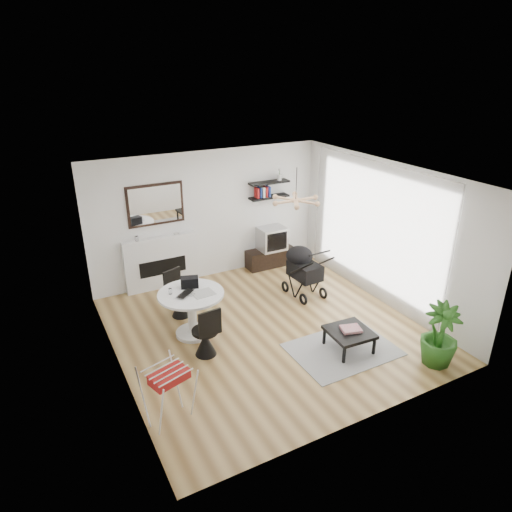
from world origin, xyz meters
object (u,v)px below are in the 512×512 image
potted_plant (440,335)px  crt_tv (271,238)px  drying_rack (169,394)px  fireplace (161,256)px  coffee_table (349,333)px  dining_table (192,307)px  tv_console (270,257)px  stroller (303,272)px

potted_plant → crt_tv: bearing=95.6°
crt_tv → drying_rack: (-3.57, -3.63, -0.24)m
fireplace → potted_plant: size_ratio=2.14×
coffee_table → potted_plant: potted_plant is taller
coffee_table → potted_plant: (0.96, -0.92, 0.19)m
fireplace → crt_tv: fireplace is taller
drying_rack → dining_table: bearing=43.8°
fireplace → dining_table: (-0.10, -1.98, -0.16)m
fireplace → dining_table: 1.99m
fireplace → tv_console: bearing=-2.9°
tv_console → potted_plant: 4.40m
coffee_table → potted_plant: 1.34m
fireplace → tv_console: fireplace is taller
fireplace → coffee_table: (1.96, -3.57, -0.37)m
tv_console → dining_table: size_ratio=1.00×
drying_rack → potted_plant: (4.00, -0.73, 0.08)m
tv_console → stroller: (-0.09, -1.47, 0.26)m
fireplace → stroller: fireplace is taller
dining_table → coffee_table: 2.61m
tv_console → stroller: size_ratio=1.02×
tv_console → fireplace: bearing=177.1°
drying_rack → coffee_table: drying_rack is taller
dining_table → fireplace: bearing=87.2°
stroller → drying_rack: bearing=-150.9°
dining_table → coffee_table: (2.06, -1.59, -0.22)m
crt_tv → stroller: (-0.12, -1.47, -0.21)m
crt_tv → potted_plant: size_ratio=0.59×
fireplace → stroller: bearing=-33.9°
fireplace → drying_rack: (-1.08, -3.76, -0.26)m
tv_console → stroller: bearing=-93.5°
dining_table → drying_rack: (-0.98, -1.78, -0.10)m
drying_rack → potted_plant: bearing=-27.7°
tv_console → potted_plant: (0.46, -4.37, 0.30)m
stroller → crt_tv: bearing=82.4°
fireplace → crt_tv: 2.49m
drying_rack → coffee_table: bearing=-13.8°
fireplace → stroller: (2.37, -1.59, -0.22)m
crt_tv → drying_rack: size_ratio=0.73×
tv_console → coffee_table: size_ratio=1.57×
fireplace → potted_plant: fireplace is taller
coffee_table → dining_table: bearing=142.3°
tv_console → potted_plant: bearing=-84.0°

